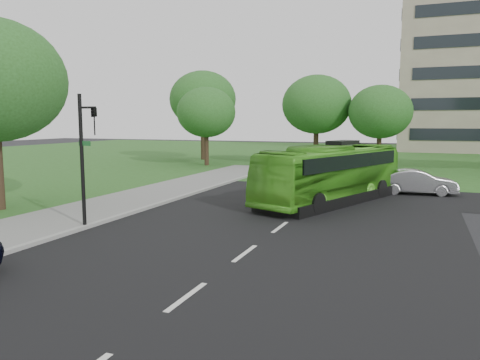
{
  "coord_description": "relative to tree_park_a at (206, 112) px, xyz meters",
  "views": [
    {
      "loc": [
        5.11,
        -15.64,
        4.22
      ],
      "look_at": [
        -2.41,
        3.8,
        1.6
      ],
      "focal_mm": 35.0,
      "sensor_mm": 36.0,
      "label": 1
    }
  ],
  "objects": [
    {
      "name": "tree_park_b",
      "position": [
        9.79,
        3.87,
        0.74
      ],
      "size": [
        6.57,
        6.57,
        8.62
      ],
      "color": "black",
      "rests_on": "ground"
    },
    {
      "name": "bus",
      "position": [
        14.95,
        -16.48,
        -3.57
      ],
      "size": [
        6.2,
        10.92,
        2.99
      ],
      "primitive_type": "imported",
      "rotation": [
        0.0,
        0.0,
        -0.37
      ],
      "color": "#4DAF25",
      "rests_on": "ground"
    },
    {
      "name": "tree_park_f",
      "position": [
        -3.29,
        6.13,
        1.54
      ],
      "size": [
        7.28,
        7.28,
        9.72
      ],
      "color": "black",
      "rests_on": "ground"
    },
    {
      "name": "ground",
      "position": [
        14.12,
        -25.13,
        -5.07
      ],
      "size": [
        160.0,
        160.0,
        0.0
      ],
      "primitive_type": "plane",
      "color": "black",
      "rests_on": "ground"
    },
    {
      "name": "tree_park_a",
      "position": [
        0.0,
        0.0,
        0.0
      ],
      "size": [
        5.62,
        5.62,
        7.47
      ],
      "color": "black",
      "rests_on": "ground"
    },
    {
      "name": "traffic_light",
      "position": [
        7.09,
        -26.05,
        -1.97
      ],
      "size": [
        0.84,
        0.22,
        5.27
      ],
      "rotation": [
        0.0,
        0.0,
        -0.08
      ],
      "color": "black",
      "rests_on": "ground"
    },
    {
      "name": "street_surfaces",
      "position": [
        13.75,
        -2.38,
        -5.04
      ],
      "size": [
        120.0,
        120.0,
        0.15
      ],
      "color": "black",
      "rests_on": "ground"
    },
    {
      "name": "sedan",
      "position": [
        19.13,
        -11.94,
        -4.35
      ],
      "size": [
        4.49,
        1.99,
        1.43
      ],
      "primitive_type": "imported",
      "rotation": [
        0.0,
        0.0,
        1.68
      ],
      "color": "#BBBAC0",
      "rests_on": "ground"
    },
    {
      "name": "tree_park_c",
      "position": [
        15.71,
        2.94,
        -0.01
      ],
      "size": [
        5.61,
        5.61,
        7.45
      ],
      "color": "black",
      "rests_on": "ground"
    }
  ]
}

